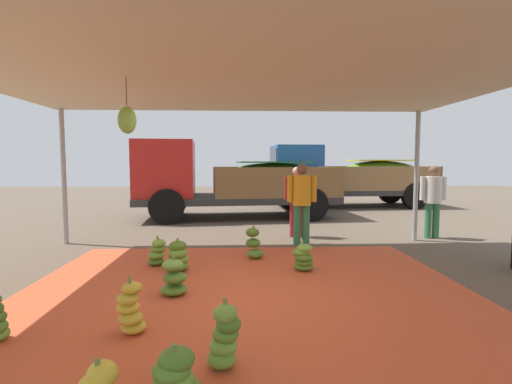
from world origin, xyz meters
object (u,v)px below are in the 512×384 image
(banana_bunch_0, at_px, (303,258))
(banana_bunch_8, at_px, (176,381))
(cargo_truck_far, at_px, (346,176))
(worker_0, at_px, (297,196))
(banana_bunch_7, at_px, (178,257))
(worker_1, at_px, (433,196))
(banana_bunch_4, at_px, (254,244))
(banana_bunch_1, at_px, (225,337))
(banana_bunch_6, at_px, (131,310))
(banana_bunch_2, at_px, (174,279))
(worker_2, at_px, (302,197))
(cargo_truck_main, at_px, (229,180))
(banana_bunch_10, at_px, (157,253))

(banana_bunch_0, distance_m, banana_bunch_8, 3.55)
(cargo_truck_far, height_order, worker_0, cargo_truck_far)
(banana_bunch_7, bearing_deg, worker_1, 24.32)
(banana_bunch_7, distance_m, cargo_truck_far, 10.19)
(banana_bunch_4, bearing_deg, banana_bunch_0, -47.43)
(banana_bunch_1, distance_m, banana_bunch_6, 1.17)
(banana_bunch_2, height_order, worker_1, worker_1)
(banana_bunch_7, height_order, worker_2, worker_2)
(banana_bunch_1, bearing_deg, cargo_truck_main, 91.42)
(banana_bunch_6, distance_m, worker_0, 5.45)
(banana_bunch_4, height_order, banana_bunch_6, banana_bunch_4)
(banana_bunch_8, xyz_separation_m, banana_bunch_10, (-0.94, 3.66, 0.00))
(banana_bunch_4, xyz_separation_m, banana_bunch_10, (-1.64, -0.41, -0.04))
(banana_bunch_7, bearing_deg, cargo_truck_far, 59.24)
(banana_bunch_1, height_order, banana_bunch_8, banana_bunch_1)
(worker_1, xyz_separation_m, worker_2, (-3.11, -0.53, 0.03))
(banana_bunch_4, xyz_separation_m, cargo_truck_far, (3.96, 7.95, 0.95))
(banana_bunch_10, bearing_deg, worker_1, 19.74)
(banana_bunch_1, relative_size, banana_bunch_6, 1.01)
(banana_bunch_8, height_order, cargo_truck_far, cargo_truck_far)
(banana_bunch_10, relative_size, cargo_truck_main, 0.08)
(banana_bunch_0, relative_size, banana_bunch_2, 0.96)
(banana_bunch_6, bearing_deg, worker_1, 39.62)
(banana_bunch_4, height_order, worker_1, worker_1)
(banana_bunch_7, height_order, cargo_truck_far, cargo_truck_far)
(banana_bunch_6, height_order, worker_2, worker_2)
(banana_bunch_1, height_order, banana_bunch_6, banana_bunch_1)
(banana_bunch_7, distance_m, worker_1, 5.96)
(cargo_truck_far, xyz_separation_m, worker_0, (-2.88, -6.01, -0.25))
(banana_bunch_8, distance_m, worker_2, 5.55)
(banana_bunch_1, xyz_separation_m, cargo_truck_main, (-0.22, 8.70, 0.93))
(banana_bunch_7, xyz_separation_m, cargo_truck_main, (0.63, 5.92, 0.96))
(banana_bunch_0, height_order, banana_bunch_4, banana_bunch_4)
(banana_bunch_2, bearing_deg, banana_bunch_10, 110.67)
(worker_1, bearing_deg, banana_bunch_4, -158.11)
(cargo_truck_far, bearing_deg, banana_bunch_8, -111.15)
(worker_1, bearing_deg, worker_0, 175.00)
(banana_bunch_2, relative_size, banana_bunch_7, 0.96)
(banana_bunch_4, relative_size, worker_1, 0.35)
(worker_0, bearing_deg, cargo_truck_main, 117.48)
(cargo_truck_far, relative_size, worker_0, 3.88)
(banana_bunch_0, relative_size, worker_0, 0.30)
(worker_0, bearing_deg, banana_bunch_10, -139.10)
(banana_bunch_1, distance_m, worker_2, 4.96)
(worker_0, xyz_separation_m, worker_2, (-0.02, -0.80, 0.04))
(banana_bunch_6, xyz_separation_m, banana_bunch_8, (0.66, -1.18, -0.04))
(banana_bunch_1, distance_m, worker_1, 6.95)
(banana_bunch_1, height_order, worker_2, worker_2)
(banana_bunch_8, bearing_deg, banana_bunch_7, 99.23)
(banana_bunch_0, bearing_deg, worker_1, 36.23)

